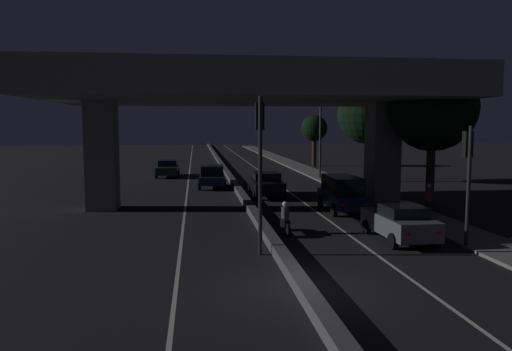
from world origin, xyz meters
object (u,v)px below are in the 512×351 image
(car_grey_lead, at_px, (399,222))
(motorcycle_black_filtering_near, at_px, (285,220))
(pedestrian_on_sidewalk, at_px, (429,200))
(car_black_third, at_px, (266,184))
(traffic_light_left_of_median, at_px, (260,148))
(street_lamp, at_px, (316,126))
(traffic_light_right_of_median, at_px, (468,165))
(car_dark_blue_second, at_px, (342,193))
(car_dark_green_second_oncoming, at_px, (168,168))
(car_dark_blue_lead_oncoming, at_px, (212,176))

(car_grey_lead, distance_m, motorcycle_black_filtering_near, 4.60)
(car_grey_lead, distance_m, pedestrian_on_sidewalk, 5.18)
(car_black_third, bearing_deg, traffic_light_left_of_median, 171.51)
(street_lamp, xyz_separation_m, car_black_third, (-5.56, -9.63, -3.67))
(traffic_light_right_of_median, bearing_deg, car_dark_blue_second, 105.22)
(car_dark_green_second_oncoming, bearing_deg, traffic_light_left_of_median, 9.73)
(traffic_light_right_of_median, relative_size, street_lamp, 0.61)
(traffic_light_left_of_median, bearing_deg, street_lamp, 71.74)
(car_dark_blue_second, distance_m, pedestrian_on_sidewalk, 4.40)
(car_grey_lead, relative_size, car_dark_blue_second, 0.92)
(street_lamp, bearing_deg, traffic_light_left_of_median, -108.26)
(car_grey_lead, height_order, pedestrian_on_sidewalk, pedestrian_on_sidewalk)
(car_grey_lead, xyz_separation_m, car_black_third, (-3.50, 12.58, 0.03))
(traffic_light_left_of_median, relative_size, pedestrian_on_sidewalk, 3.44)
(traffic_light_left_of_median, distance_m, car_dark_blue_lead_oncoming, 19.15)
(traffic_light_right_of_median, distance_m, car_black_third, 15.19)
(traffic_light_right_of_median, distance_m, car_dark_blue_lead_oncoming, 20.92)
(car_black_third, bearing_deg, car_grey_lead, -163.87)
(car_dark_green_second_oncoming, relative_size, pedestrian_on_sidewalk, 2.77)
(car_black_third, relative_size, motorcycle_black_filtering_near, 2.38)
(motorcycle_black_filtering_near, xyz_separation_m, pedestrian_on_sidewalk, (7.45, 2.33, 0.35))
(traffic_light_left_of_median, distance_m, car_grey_lead, 6.63)
(traffic_light_left_of_median, distance_m, car_black_third, 14.49)
(car_dark_blue_second, relative_size, car_black_third, 0.98)
(car_grey_lead, bearing_deg, car_dark_blue_second, 0.41)
(car_dark_blue_second, distance_m, car_black_third, 6.65)
(traffic_light_right_of_median, height_order, car_black_third, traffic_light_right_of_median)
(motorcycle_black_filtering_near, distance_m, pedestrian_on_sidewalk, 7.81)
(car_dark_blue_lead_oncoming, distance_m, car_dark_green_second_oncoming, 9.03)
(car_dark_green_second_oncoming, bearing_deg, street_lamp, 74.16)
(car_grey_lead, height_order, car_black_third, car_black_third)
(car_dark_green_second_oncoming, bearing_deg, car_dark_blue_second, 28.04)
(car_grey_lead, bearing_deg, car_dark_blue_lead_oncoming, 19.17)
(traffic_light_left_of_median, xyz_separation_m, traffic_light_right_of_median, (7.68, 0.01, -0.66))
(car_black_third, distance_m, car_dark_blue_lead_oncoming, 5.88)
(traffic_light_left_of_median, bearing_deg, car_dark_blue_lead_oncoming, 93.12)
(motorcycle_black_filtering_near, bearing_deg, car_grey_lead, -113.03)
(car_grey_lead, height_order, car_dark_green_second_oncoming, car_dark_green_second_oncoming)
(street_lamp, distance_m, car_dark_blue_lead_oncoming, 10.65)
(car_dark_blue_lead_oncoming, distance_m, pedestrian_on_sidewalk, 16.70)
(pedestrian_on_sidewalk, bearing_deg, car_grey_lead, -128.11)
(car_grey_lead, bearing_deg, car_dark_green_second_oncoming, 19.97)
(car_dark_blue_lead_oncoming, relative_size, motorcycle_black_filtering_near, 2.16)
(car_grey_lead, height_order, motorcycle_black_filtering_near, car_grey_lead)
(traffic_light_left_of_median, height_order, pedestrian_on_sidewalk, traffic_light_left_of_median)
(traffic_light_left_of_median, relative_size, car_dark_blue_second, 1.26)
(traffic_light_left_of_median, relative_size, car_dark_green_second_oncoming, 1.24)
(traffic_light_right_of_median, bearing_deg, car_black_third, 111.25)
(traffic_light_right_of_median, distance_m, street_lamp, 23.67)
(car_dark_blue_lead_oncoming, bearing_deg, pedestrian_on_sidewalk, 38.52)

